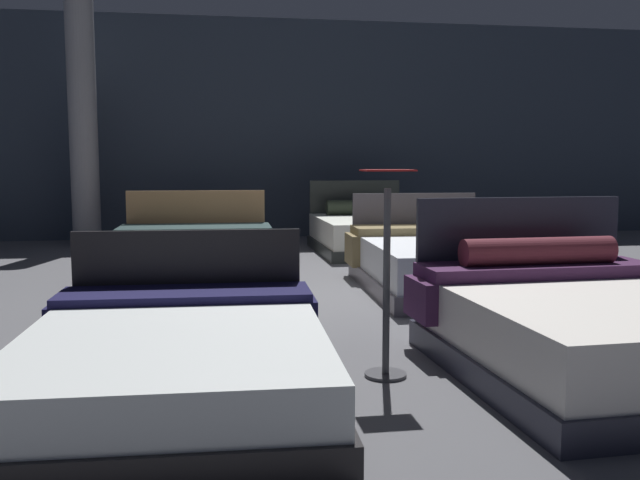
# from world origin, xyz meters

# --- Properties ---
(ground_plane) EXTENTS (18.00, 18.00, 0.02)m
(ground_plane) POSITION_xyz_m (0.00, 0.00, -0.01)
(ground_plane) COLOR #5B5B60
(showroom_back_wall) EXTENTS (18.00, 0.06, 3.50)m
(showroom_back_wall) POSITION_xyz_m (0.00, 4.84, 1.75)
(showroom_back_wall) COLOR #333D4C
(showroom_back_wall) RESTS_ON ground_plane
(bed_0) EXTENTS (1.63, 2.12, 0.78)m
(bed_0) POSITION_xyz_m (-1.15, -2.87, 0.20)
(bed_0) COLOR black
(bed_0) RESTS_ON ground_plane
(bed_1) EXTENTS (1.70, 1.99, 0.98)m
(bed_1) POSITION_xyz_m (1.17, -2.82, 0.26)
(bed_1) COLOR #262736
(bed_1) RESTS_ON ground_plane
(bed_2) EXTENTS (1.57, 1.98, 0.93)m
(bed_2) POSITION_xyz_m (-1.13, -0.10, 0.28)
(bed_2) COLOR #997048
(bed_2) RESTS_ON ground_plane
(bed_3) EXTENTS (1.57, 2.20, 0.88)m
(bed_3) POSITION_xyz_m (1.21, -0.12, 0.25)
(bed_3) COLOR #544E56
(bed_3) RESTS_ON ground_plane
(bed_4) EXTENTS (1.71, 2.13, 0.68)m
(bed_4) POSITION_xyz_m (-1.17, 2.71, 0.21)
(bed_4) COLOR brown
(bed_4) RESTS_ON ground_plane
(bed_5) EXTENTS (1.46, 2.01, 0.95)m
(bed_5) POSITION_xyz_m (1.17, 2.69, 0.25)
(bed_5) COLOR #292E2B
(bed_5) RESTS_ON ground_plane
(price_sign) EXTENTS (0.28, 0.24, 1.18)m
(price_sign) POSITION_xyz_m (0.00, -2.68, 0.46)
(price_sign) COLOR #3F3F44
(price_sign) RESTS_ON ground_plane
(support_pillar) EXTENTS (0.40, 0.40, 3.50)m
(support_pillar) POSITION_xyz_m (-2.75, 4.03, 1.75)
(support_pillar) COLOR #99999E
(support_pillar) RESTS_ON ground_plane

